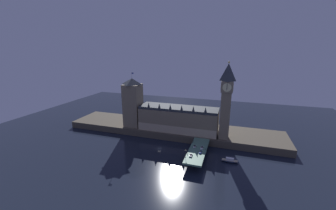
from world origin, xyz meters
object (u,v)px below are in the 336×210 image
object	(u,v)px
victoria_tower	(133,102)
car_southbound_trail	(202,148)
car_northbound_trail	(191,155)
pedestrian_mid_walk	(205,149)
pedestrian_far_rail	(193,142)
car_northbound_lead	(195,146)
car_southbound_lead	(200,152)
pedestrian_near_rail	(188,153)
street_lamp_near	(186,153)
boat_downstream	(230,161)
street_lamp_far	(193,137)
clock_tower	(226,99)

from	to	relation	value
victoria_tower	car_southbound_trail	size ratio (longest dim) A/B	12.09
car_northbound_trail	pedestrian_mid_walk	size ratio (longest dim) A/B	2.52
car_southbound_trail	pedestrian_mid_walk	size ratio (longest dim) A/B	2.77
car_southbound_trail	pedestrian_far_rail	bearing A→B (deg)	139.97
car_northbound_lead	car_southbound_lead	xyz separation A→B (m)	(5.96, -7.96, -0.02)
car_northbound_lead	pedestrian_near_rail	xyz separation A→B (m)	(-2.98, -13.40, 0.16)
car_southbound_trail	street_lamp_near	bearing A→B (deg)	-117.54
boat_downstream	street_lamp_far	bearing A→B (deg)	156.05
car_northbound_lead	car_southbound_lead	bearing A→B (deg)	-53.21
car_northbound_lead	car_southbound_lead	world-z (taller)	car_northbound_lead
car_northbound_lead	pedestrian_near_rail	bearing A→B (deg)	-102.53
car_southbound_lead	car_southbound_trail	world-z (taller)	car_southbound_trail
pedestrian_far_rail	boat_downstream	xyz separation A→B (m)	(31.01, -9.92, -6.66)
pedestrian_near_rail	street_lamp_near	bearing A→B (deg)	-94.61
car_northbound_trail	boat_downstream	xyz separation A→B (m)	(28.04, 12.34, -6.35)
street_lamp_far	pedestrian_near_rail	bearing A→B (deg)	-89.06
car_northbound_trail	car_southbound_trail	xyz separation A→B (m)	(5.96, 14.76, 0.04)
car_southbound_trail	street_lamp_near	size ratio (longest dim) A/B	0.75
clock_tower	victoria_tower	bearing A→B (deg)	177.52
pedestrian_mid_walk	street_lamp_near	xyz separation A→B (m)	(-12.31, -15.64, 2.95)
car_northbound_trail	car_southbound_lead	world-z (taller)	car_southbound_lead
car_northbound_lead	pedestrian_far_rail	size ratio (longest dim) A/B	2.27
boat_downstream	pedestrian_near_rail	bearing A→B (deg)	-161.26
clock_tower	car_northbound_lead	bearing A→B (deg)	-128.03
car_southbound_lead	pedestrian_mid_walk	bearing A→B (deg)	60.35
car_southbound_trail	street_lamp_far	xyz separation A→B (m)	(-9.33, 11.54, 3.19)
clock_tower	street_lamp_near	world-z (taller)	clock_tower
car_northbound_lead	pedestrian_far_rail	distance (m)	7.65
car_northbound_trail	boat_downstream	bearing A→B (deg)	23.76
boat_downstream	car_northbound_trail	bearing A→B (deg)	-156.24
car_southbound_trail	street_lamp_near	distance (m)	20.43
car_southbound_lead	pedestrian_far_rail	world-z (taller)	pedestrian_far_rail
clock_tower	pedestrian_mid_walk	distance (m)	47.42
car_northbound_lead	car_southbound_trail	xyz separation A→B (m)	(5.96, -0.47, -0.00)
car_southbound_trail	pedestrian_near_rail	world-z (taller)	pedestrian_near_rail
pedestrian_mid_walk	boat_downstream	bearing A→B (deg)	-0.45
car_northbound_lead	pedestrian_far_rail	xyz separation A→B (m)	(-2.98, 7.04, 0.27)
car_southbound_lead	street_lamp_near	xyz separation A→B (m)	(-9.33, -10.40, 3.14)
car_southbound_trail	street_lamp_near	xyz separation A→B (m)	(-9.33, -17.90, 3.12)
pedestrian_near_rail	car_northbound_lead	bearing A→B (deg)	77.47
street_lamp_near	clock_tower	bearing A→B (deg)	61.63
pedestrian_mid_walk	street_lamp_far	size ratio (longest dim) A/B	0.27
pedestrian_near_rail	boat_downstream	distance (m)	33.40
pedestrian_mid_walk	street_lamp_near	distance (m)	20.12
pedestrian_far_rail	car_southbound_lead	bearing A→B (deg)	-59.23
car_northbound_lead	pedestrian_far_rail	bearing A→B (deg)	112.93
car_northbound_lead	street_lamp_near	xyz separation A→B (m)	(-3.38, -18.37, 3.12)
pedestrian_near_rail	street_lamp_near	xyz separation A→B (m)	(-0.40, -4.97, 2.96)
clock_tower	street_lamp_near	bearing A→B (deg)	-118.37
car_northbound_trail	street_lamp_near	xyz separation A→B (m)	(-3.38, -3.14, 3.16)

